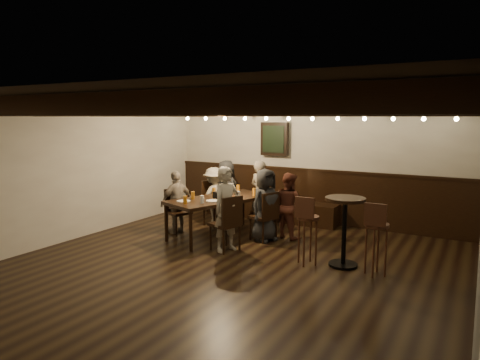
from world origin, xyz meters
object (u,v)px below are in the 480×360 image
Objects in this scene: person_bench_right at (288,205)px; person_left_far at (177,202)px; bar_stool_right at (376,248)px; chair_right_near at (264,225)px; dining_table at (220,201)px; person_left_near at (214,196)px; chair_right_far at (226,234)px; person_right_near at (265,205)px; bar_stool_left at (307,239)px; person_right_far at (227,209)px; person_bench_centre at (260,194)px; high_top_table at (345,221)px; person_bench_left at (226,191)px; chair_left_near at (215,212)px.

person_left_far is (-2.00, -0.75, -0.01)m from person_bench_right.
chair_right_near is at bearing 158.52° from bar_stool_right.
person_left_near reaches higher than dining_table.
person_bench_right is at bearing -7.61° from chair_right_far.
person_bench_right is 0.48m from person_right_near.
bar_stool_left is (1.12, -0.82, -0.26)m from person_right_near.
person_right_near is 0.93× the size of person_right_far.
person_right_near is 2.27m from bar_stool_right.
dining_table is 2.02× the size of bar_stool_right.
person_bench_centre is 0.96m from person_right_near.
person_left_near reaches higher than bar_stool_right.
dining_table is at bearing 170.15° from high_top_table.
person_left_near is at bearing 108.43° from person_bench_left.
high_top_table is at bearing 21.65° from bar_stool_left.
person_left_far reaches higher than chair_right_near.
person_left_near is (-1.71, 0.10, -0.01)m from person_bench_right.
person_bench_centre reaches higher than chair_right_near.
chair_right_far is at bearing -179.88° from bar_stool_left.
chair_right_far is 0.77× the size of person_bench_right.
dining_table is at bearing 122.04° from chair_right_near.
bar_stool_right reaches higher than chair_right_far.
person_bench_left is 3.95m from bar_stool_right.
person_right_near is at bearing 158.50° from bar_stool_right.
person_right_near is at bearing 143.02° from bar_stool_left.
chair_right_near reaches higher than dining_table.
chair_right_far is 0.72× the size of person_bench_left.
person_left_far is at bearing 170.22° from bar_stool_left.
person_right_far is 1.92m from high_top_table.
dining_table is at bearing 135.00° from person_bench_left.
chair_right_near is 0.86× the size of high_top_table.
person_right_near is at bearing -90.00° from chair_right_near.
person_bench_left is 1.71m from person_right_near.
person_right_near is (1.71, 0.37, 0.05)m from person_left_far.
person_bench_centre is 0.97× the size of person_right_far.
bar_stool_right is at bearing -91.24° from chair_right_near.
chair_left_near is at bearing 111.86° from person_bench_left.
person_right_far reaches higher than person_right_near.
person_bench_right reaches higher than person_left_far.
chair_right_near is 0.85× the size of bar_stool_right.
person_right_far is (0.23, -1.66, 0.02)m from person_bench_centre.
person_bench_centre is at bearing 51.34° from person_right_near.
chair_left_near is 0.71× the size of person_bench_left.
bar_stool_right is (2.12, -0.77, -0.26)m from person_right_near.
bar_stool_left is at bearing 99.69° from person_left_far.
person_bench_left is 1.09× the size of person_left_near.
chair_right_far is 0.89× the size of high_top_table.
person_bench_right is at bearing 105.26° from person_left_near.
high_top_table reaches higher than chair_right_near.
bar_stool_left reaches higher than chair_right_near.
bar_stool_right is at bearing -17.32° from high_top_table.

